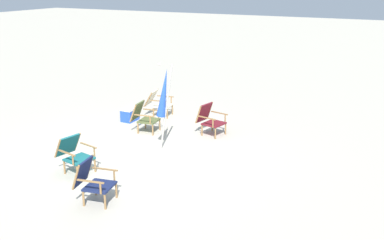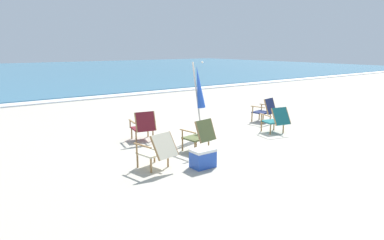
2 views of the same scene
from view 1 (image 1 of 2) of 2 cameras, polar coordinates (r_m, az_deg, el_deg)
name	(u,v)px [view 1 (image 1 of 2)]	position (r m, az deg, el deg)	size (l,w,h in m)	color
ground_plane	(133,153)	(10.82, -7.48, -4.17)	(80.00, 80.00, 0.00)	#B7AF9E
beach_chair_far_center	(144,116)	(12.16, -6.18, 0.50)	(0.66, 0.76, 0.81)	#515B33
beach_chair_back_left	(74,153)	(9.94, -14.77, -4.03)	(0.71, 0.85, 0.78)	#196066
beach_chair_front_left	(209,118)	(11.89, 2.22, 0.20)	(0.69, 0.77, 0.82)	maroon
beach_chair_back_right	(158,102)	(13.53, -4.40, 2.29)	(0.71, 0.86, 0.78)	beige
beach_chair_front_right	(92,180)	(8.56, -12.58, -7.40)	(0.69, 0.77, 0.82)	#19234C
umbrella_furled_blue	(164,94)	(10.60, -3.58, 3.34)	(0.34, 0.44, 2.11)	#B7B2A8
cooler_box	(130,114)	(13.18, -7.92, 0.75)	(0.49, 0.35, 0.40)	blue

